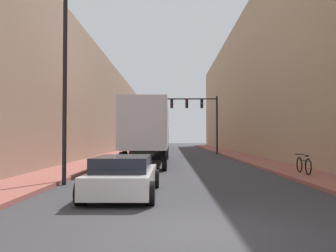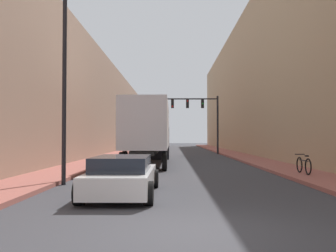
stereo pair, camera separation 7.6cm
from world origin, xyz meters
TOP-DOWN VIEW (x-y plane):
  - ground_plane at (0.00, 0.00)m, footprint 200.00×200.00m
  - sidewalk_right at (5.72, 30.00)m, footprint 2.35×80.00m
  - sidewalk_left at (-5.72, 30.00)m, footprint 2.35×80.00m
  - building_right at (9.90, 30.00)m, footprint 6.00×80.00m
  - building_left at (-9.90, 30.00)m, footprint 6.00×80.00m
  - semi_truck at (-1.87, 18.09)m, footprint 2.54×13.61m
  - sedan_car at (-1.87, 4.43)m, footprint 2.06×4.76m
  - traffic_signal_gantry at (2.66, 31.86)m, footprint 6.37×0.35m
  - street_lamp at (-4.40, 6.87)m, footprint 0.44×0.44m
  - parked_bicycle at (5.51, 9.65)m, footprint 0.44×1.82m

SIDE VIEW (x-z plane):
  - ground_plane at x=0.00m, z-range 0.00..0.00m
  - sidewalk_right at x=5.72m, z-range 0.00..0.15m
  - sidewalk_left at x=-5.72m, z-range 0.00..0.15m
  - parked_bicycle at x=5.51m, z-range 0.10..0.96m
  - sedan_car at x=-1.87m, z-range -0.01..1.19m
  - semi_truck at x=-1.87m, z-range 0.24..4.14m
  - traffic_signal_gantry at x=2.66m, z-range 1.32..7.37m
  - street_lamp at x=-4.40m, z-range 1.00..8.50m
  - building_left at x=-9.90m, z-range 0.00..9.92m
  - building_right at x=9.90m, z-range 0.00..14.58m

